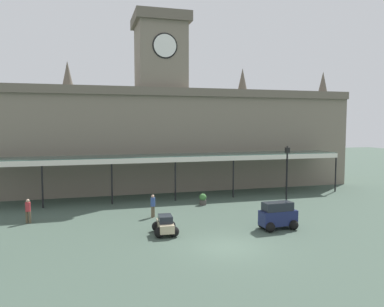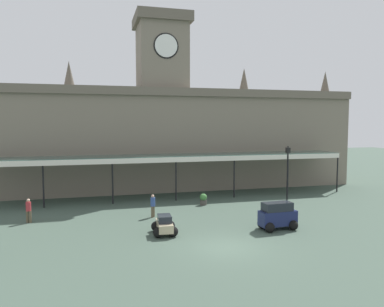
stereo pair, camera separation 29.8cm
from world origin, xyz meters
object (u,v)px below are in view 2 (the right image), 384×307
at_px(car_navy_van, 278,217).
at_px(pedestrian_beside_cars, 29,210).
at_px(victorian_lamppost, 288,170).
at_px(car_beige_sedan, 164,226).
at_px(planter_forecourt_centre, 203,199).
at_px(pedestrian_crossing_forecourt, 153,205).

distance_m(car_navy_van, pedestrian_beside_cars, 16.83).
bearing_deg(victorian_lamppost, car_beige_sedan, -158.23).
distance_m(car_navy_van, planter_forecourt_centre, 8.48).
distance_m(pedestrian_beside_cars, planter_forecourt_centre, 13.40).
bearing_deg(car_navy_van, car_beige_sedan, 173.24).
xyz_separation_m(pedestrian_crossing_forecourt, victorian_lamppost, (10.85, 0.04, 2.21)).
bearing_deg(pedestrian_beside_cars, planter_forecourt_centre, 9.67).
distance_m(car_beige_sedan, planter_forecourt_centre, 8.59).
xyz_separation_m(car_navy_van, pedestrian_beside_cars, (-15.79, 5.82, 0.10)).
relative_size(pedestrian_beside_cars, planter_forecourt_centre, 1.74).
bearing_deg(car_navy_van, pedestrian_beside_cars, 159.75).
relative_size(car_navy_van, planter_forecourt_centre, 2.55).
height_order(pedestrian_beside_cars, pedestrian_crossing_forecourt, same).
distance_m(car_beige_sedan, car_navy_van, 7.30).
xyz_separation_m(car_beige_sedan, car_navy_van, (7.24, -0.86, 0.30)).
bearing_deg(pedestrian_crossing_forecourt, pedestrian_beside_cars, 175.32).
xyz_separation_m(pedestrian_crossing_forecourt, planter_forecourt_centre, (4.71, 2.94, -0.42)).
height_order(pedestrian_crossing_forecourt, victorian_lamppost, victorian_lamppost).
xyz_separation_m(car_beige_sedan, pedestrian_crossing_forecourt, (-0.05, 4.27, 0.41)).
bearing_deg(car_beige_sedan, pedestrian_beside_cars, 149.85).
xyz_separation_m(car_beige_sedan, victorian_lamppost, (10.80, 4.31, 2.62)).
bearing_deg(car_beige_sedan, victorian_lamppost, 21.77).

